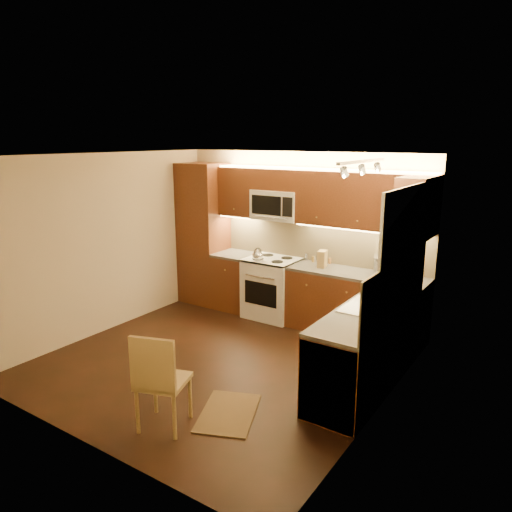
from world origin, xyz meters
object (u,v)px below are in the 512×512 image
Objects in this scene: sink at (374,299)px; kettle at (258,254)px; stove at (272,288)px; soap_bottle at (403,284)px; toaster_oven at (389,265)px; knife_block at (322,259)px; microwave at (278,205)px; dining_chair at (163,379)px.

kettle is at bearing 156.65° from sink.
soap_bottle reaches higher than stove.
soap_bottle is at bearing -79.27° from toaster_oven.
stove is at bearing 75.35° from kettle.
toaster_oven reaches higher than knife_block.
stove is 1.27m from microwave.
microwave is 0.79m from kettle.
soap_bottle is at bearing -14.55° from microwave.
kettle is (-0.13, -0.34, -0.70)m from microwave.
toaster_oven is at bearing 1.92° from microwave.
sink is at bearing -32.21° from microwave.
dining_chair is (-0.11, -3.11, -0.53)m from knife_block.
dining_chair is (-1.04, -3.26, -0.53)m from toaster_oven.
stove is 2.23× the size of toaster_oven.
dining_chair is (0.69, -3.21, -1.23)m from microwave.
knife_block is 1.37m from soap_bottle.
dining_chair is at bearing -128.41° from toaster_oven.
stove is 5.34× the size of soap_bottle.
knife_block is 0.24× the size of dining_chair.
sink is at bearing -107.50° from soap_bottle.
microwave is at bearing 87.13° from kettle.
knife_block reaches higher than stove.
microwave is at bearing 90.00° from stove.
dining_chair is (0.69, -3.07, 0.03)m from stove.
microwave reaches higher than sink.
stove is 0.94× the size of dining_chair.
stove is at bearing 165.56° from toaster_oven.
kettle is 1.11× the size of soap_bottle.
soap_bottle is 3.05m from dining_chair.
kettle is (-2.13, 0.92, 0.04)m from sink.
soap_bottle is at bearing 43.30° from dining_chair.
stove is 1.21× the size of microwave.
microwave is 0.78× the size of dining_chair.
toaster_oven reaches higher than sink.
sink is 2.39m from dining_chair.
kettle is (-0.13, -0.20, 0.56)m from stove.
toaster_oven reaches higher than stove.
microwave reaches higher than soap_bottle.
microwave is 4.41× the size of soap_bottle.
soap_bottle is (0.37, -0.60, -0.04)m from toaster_oven.
kettle is 2.24m from soap_bottle.
microwave is 2.29m from soap_bottle.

